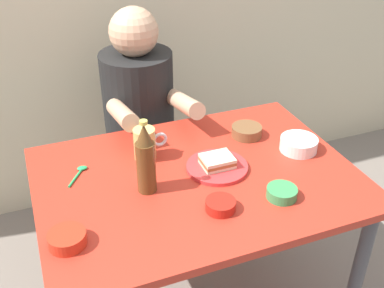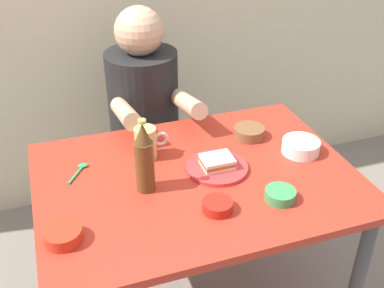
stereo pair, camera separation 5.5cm
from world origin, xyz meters
name	(u,v)px [view 1 (the left image)]	position (x,y,z in m)	size (l,w,h in m)	color
dining_table	(197,197)	(0.00, 0.00, 0.65)	(1.10, 0.80, 0.74)	#B72D1E
stool	(143,172)	(-0.04, 0.63, 0.35)	(0.34, 0.34, 0.45)	#4C4C51
person_seated	(139,98)	(-0.04, 0.62, 0.77)	(0.33, 0.56, 0.72)	black
plate_orange	(217,167)	(0.08, 0.01, 0.75)	(0.22, 0.22, 0.01)	red
sandwich	(217,161)	(0.08, 0.01, 0.77)	(0.11, 0.09, 0.04)	beige
beer_mug	(145,144)	(-0.13, 0.17, 0.80)	(0.13, 0.08, 0.12)	#D1BC66
beer_bottle	(146,160)	(-0.18, -0.02, 0.86)	(0.06, 0.06, 0.26)	#593819
sambal_bowl_red	(221,205)	(0.00, -0.20, 0.76)	(0.10, 0.10, 0.03)	#B21E14
sauce_bowl_chili	(67,238)	(-0.47, -0.18, 0.76)	(0.11, 0.11, 0.04)	red
condiment_bowl_brown	(247,131)	(0.28, 0.18, 0.76)	(0.12, 0.12, 0.04)	brown
dip_bowl_green	(282,192)	(0.21, -0.21, 0.76)	(0.10, 0.10, 0.03)	#388C4C
rice_bowl_white	(299,144)	(0.42, 0.02, 0.77)	(0.14, 0.14, 0.05)	silver
spoon	(80,172)	(-0.38, 0.16, 0.75)	(0.08, 0.11, 0.01)	#26A559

